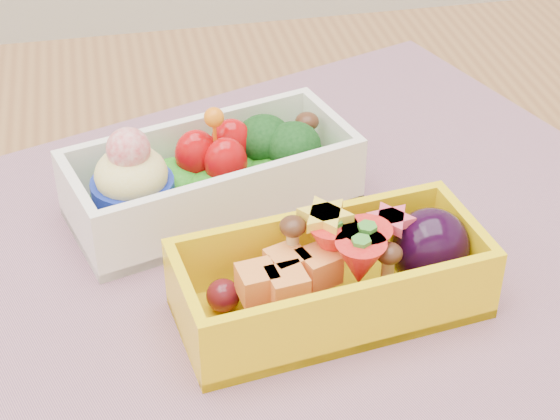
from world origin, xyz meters
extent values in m
cube|color=brown|center=(0.00, 0.00, 0.73)|extent=(1.20, 0.80, 0.04)
cube|color=#9C6C72|center=(-0.02, 0.03, 0.75)|extent=(0.67, 0.59, 0.00)
cube|color=white|center=(-0.05, 0.10, 0.78)|extent=(0.21, 0.13, 0.05)
ellipsoid|color=green|center=(-0.05, 0.10, 0.77)|extent=(0.19, 0.12, 0.02)
cylinder|color=#142798|center=(-0.10, 0.08, 0.78)|extent=(0.05, 0.05, 0.03)
sphere|color=red|center=(-0.10, 0.08, 0.82)|extent=(0.03, 0.03, 0.03)
ellipsoid|color=#B3060A|center=(-0.05, 0.10, 0.79)|extent=(0.03, 0.02, 0.04)
ellipsoid|color=#B3060A|center=(-0.04, 0.09, 0.79)|extent=(0.03, 0.02, 0.04)
ellipsoid|color=#B3060A|center=(-0.03, 0.11, 0.79)|extent=(0.03, 0.02, 0.04)
sphere|color=orange|center=(-0.04, 0.10, 0.82)|extent=(0.01, 0.01, 0.01)
ellipsoid|color=black|center=(-0.01, 0.11, 0.79)|extent=(0.04, 0.04, 0.03)
ellipsoid|color=black|center=(0.01, 0.10, 0.79)|extent=(0.04, 0.04, 0.03)
ellipsoid|color=#3F2111|center=(0.03, 0.12, 0.80)|extent=(0.02, 0.02, 0.01)
cube|color=yellow|center=(0.01, -0.02, 0.78)|extent=(0.19, 0.10, 0.05)
ellipsoid|color=#520F17|center=(-0.03, -0.03, 0.77)|extent=(0.10, 0.06, 0.02)
cube|color=orange|center=(-0.02, -0.02, 0.79)|extent=(0.05, 0.04, 0.02)
cone|color=red|center=(0.01, -0.01, 0.79)|extent=(0.03, 0.03, 0.03)
cone|color=red|center=(0.03, -0.02, 0.79)|extent=(0.03, 0.03, 0.03)
cone|color=red|center=(0.02, -0.03, 0.79)|extent=(0.03, 0.03, 0.03)
cylinder|color=yellow|center=(0.01, -0.01, 0.81)|extent=(0.03, 0.03, 0.01)
cylinder|color=#E53F5B|center=(0.05, -0.01, 0.80)|extent=(0.03, 0.03, 0.01)
ellipsoid|color=#3F2111|center=(-0.01, -0.01, 0.79)|extent=(0.02, 0.02, 0.01)
ellipsoid|color=#3F2111|center=(0.04, -0.03, 0.79)|extent=(0.02, 0.02, 0.01)
ellipsoid|color=black|center=(0.07, -0.01, 0.78)|extent=(0.05, 0.05, 0.05)
camera|label=1|loc=(-0.11, -0.42, 1.13)|focal=58.96mm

